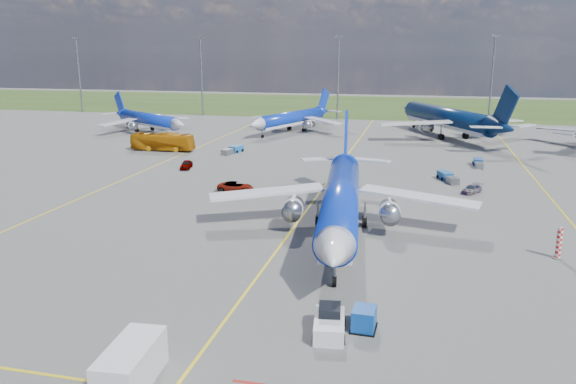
% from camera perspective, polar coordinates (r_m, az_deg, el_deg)
% --- Properties ---
extents(ground, '(400.00, 400.00, 0.00)m').
position_cam_1_polar(ground, '(51.12, -2.25, -7.44)').
color(ground, '#585856').
rests_on(ground, ground).
extents(grass_strip, '(400.00, 80.00, 0.01)m').
position_cam_1_polar(grass_strip, '(197.03, 9.68, 8.59)').
color(grass_strip, '#2D4719').
rests_on(grass_strip, ground).
extents(taxiway_lines, '(60.25, 160.00, 0.02)m').
position_cam_1_polar(taxiway_lines, '(76.86, 3.43, 0.03)').
color(taxiway_lines, yellow).
rests_on(taxiway_lines, ground).
extents(floodlight_masts, '(202.20, 0.50, 22.70)m').
position_cam_1_polar(floodlight_masts, '(155.85, 12.57, 11.63)').
color(floodlight_masts, slate).
rests_on(floodlight_masts, ground).
extents(warning_post, '(0.50, 0.50, 3.00)m').
position_cam_1_polar(warning_post, '(57.94, 25.82, -4.69)').
color(warning_post, red).
rests_on(warning_post, ground).
extents(bg_jet_nw, '(41.06, 38.89, 8.57)m').
position_cam_1_polar(bg_jet_nw, '(136.38, -13.89, 5.91)').
color(bg_jet_nw, '#0C2DB3').
rests_on(bg_jet_nw, ground).
extents(bg_jet_nnw, '(36.82, 41.71, 9.09)m').
position_cam_1_polar(bg_jet_nnw, '(133.14, 0.35, 6.13)').
color(bg_jet_nnw, '#0C2DB3').
rests_on(bg_jet_nnw, ground).
extents(bg_jet_n, '(53.65, 58.37, 12.33)m').
position_cam_1_polar(bg_jet_n, '(130.07, 15.75, 5.40)').
color(bg_jet_n, '#081E44').
rests_on(bg_jet_n, ground).
extents(main_airliner, '(35.85, 44.57, 10.84)m').
position_cam_1_polar(main_airliner, '(59.81, 5.32, -4.21)').
color(main_airliner, '#0C2DB3').
rests_on(main_airliner, ground).
extents(pushback_tug, '(2.53, 5.57, 1.85)m').
position_cam_1_polar(pushback_tug, '(39.50, 4.23, -13.14)').
color(pushback_tug, silver).
rests_on(pushback_tug, ground).
extents(uld_container, '(1.62, 1.99, 1.55)m').
position_cam_1_polar(uld_container, '(40.26, 7.73, -12.64)').
color(uld_container, '#0B419E').
rests_on(uld_container, ground).
extents(service_van, '(2.81, 5.63, 2.41)m').
position_cam_1_polar(service_van, '(35.16, -15.67, -16.56)').
color(service_van, silver).
rests_on(service_van, ground).
extents(apron_bus, '(12.30, 3.07, 3.41)m').
position_cam_1_polar(apron_bus, '(110.62, -12.63, 5.00)').
color(apron_bus, '#BF730B').
rests_on(apron_bus, ground).
extents(service_car_a, '(2.34, 4.17, 1.34)m').
position_cam_1_polar(service_car_a, '(93.10, -10.29, 2.76)').
color(service_car_a, '#999999').
rests_on(service_car_a, ground).
extents(service_car_b, '(5.00, 2.48, 1.36)m').
position_cam_1_polar(service_car_b, '(77.01, -5.35, 0.53)').
color(service_car_b, '#999999').
rests_on(service_car_b, ground).
extents(service_car_c, '(3.26, 4.14, 1.12)m').
position_cam_1_polar(service_car_c, '(79.92, 18.18, 0.29)').
color(service_car_c, '#999999').
rests_on(service_car_c, ground).
extents(baggage_tug_w, '(3.19, 5.42, 1.18)m').
position_cam_1_polar(baggage_tug_w, '(86.19, 15.91, 1.44)').
color(baggage_tug_w, '#185094').
rests_on(baggage_tug_w, ground).
extents(baggage_tug_c, '(2.93, 5.63, 1.22)m').
position_cam_1_polar(baggage_tug_c, '(106.14, -5.60, 4.28)').
color(baggage_tug_c, '#1C61A9').
rests_on(baggage_tug_c, ground).
extents(baggage_tug_e, '(1.44, 4.92, 1.10)m').
position_cam_1_polar(baggage_tug_e, '(98.90, 18.77, 2.81)').
color(baggage_tug_e, '#184590').
rests_on(baggage_tug_e, ground).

